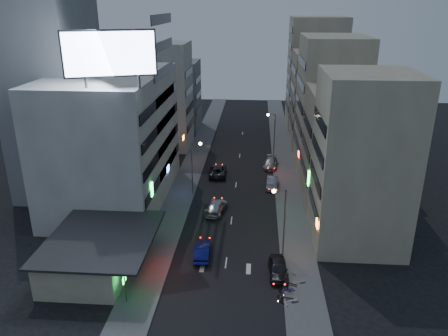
# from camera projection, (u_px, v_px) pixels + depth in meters

# --- Properties ---
(ground) EXTENTS (180.00, 180.00, 0.00)m
(ground) POSITION_uv_depth(u_px,v_px,m) (223.00, 285.00, 44.34)
(ground) COLOR black
(ground) RESTS_ON ground
(sidewalk_left) EXTENTS (4.00, 120.00, 0.12)m
(sidewalk_left) POSITION_uv_depth(u_px,v_px,m) (189.00, 174.00, 72.84)
(sidewalk_left) COLOR #4C4C4F
(sidewalk_left) RESTS_ON ground
(sidewalk_right) EXTENTS (4.00, 120.00, 0.12)m
(sidewalk_right) POSITION_uv_depth(u_px,v_px,m) (286.00, 176.00, 71.71)
(sidewalk_right) COLOR #4C4C4F
(sidewalk_right) RESTS_ON ground
(food_court) EXTENTS (11.00, 13.00, 3.88)m
(food_court) POSITION_uv_depth(u_px,v_px,m) (95.00, 252.00, 46.48)
(food_court) COLOR #B4AD8D
(food_court) RESTS_ON ground
(white_building) EXTENTS (14.00, 24.00, 18.00)m
(white_building) POSITION_uv_depth(u_px,v_px,m) (113.00, 139.00, 60.98)
(white_building) COLOR beige
(white_building) RESTS_ON ground
(grey_tower) EXTENTS (10.00, 14.00, 34.00)m
(grey_tower) POSITION_uv_depth(u_px,v_px,m) (52.00, 77.00, 61.56)
(grey_tower) COLOR slate
(grey_tower) RESTS_ON ground
(shophouse_near) EXTENTS (10.00, 11.00, 20.00)m
(shophouse_near) POSITION_uv_depth(u_px,v_px,m) (362.00, 161.00, 49.51)
(shophouse_near) COLOR #B4AD8D
(shophouse_near) RESTS_ON ground
(shophouse_mid) EXTENTS (11.00, 12.00, 16.00)m
(shophouse_mid) POSITION_uv_depth(u_px,v_px,m) (346.00, 147.00, 60.90)
(shophouse_mid) COLOR tan
(shophouse_mid) RESTS_ON ground
(shophouse_far) EXTENTS (10.00, 14.00, 22.00)m
(shophouse_far) POSITION_uv_depth(u_px,v_px,m) (330.00, 105.00, 71.98)
(shophouse_far) COLOR #B4AD8D
(shophouse_far) RESTS_ON ground
(far_left_a) EXTENTS (11.00, 10.00, 20.00)m
(far_left_a) POSITION_uv_depth(u_px,v_px,m) (161.00, 96.00, 83.81)
(far_left_a) COLOR beige
(far_left_a) RESTS_ON ground
(far_left_b) EXTENTS (12.00, 10.00, 15.00)m
(far_left_b) POSITION_uv_depth(u_px,v_px,m) (172.00, 95.00, 96.85)
(far_left_b) COLOR slate
(far_left_b) RESTS_ON ground
(far_right_a) EXTENTS (11.00, 12.00, 18.00)m
(far_right_a) POSITION_uv_depth(u_px,v_px,m) (320.00, 98.00, 86.64)
(far_right_a) COLOR tan
(far_right_a) RESTS_ON ground
(far_right_b) EXTENTS (12.00, 12.00, 24.00)m
(far_right_b) POSITION_uv_depth(u_px,v_px,m) (316.00, 73.00, 98.58)
(far_right_b) COLOR #B4AD8D
(far_right_b) RESTS_ON ground
(billboard) EXTENTS (9.52, 3.75, 6.20)m
(billboard) POSITION_uv_depth(u_px,v_px,m) (110.00, 54.00, 46.85)
(billboard) COLOR #595B60
(billboard) RESTS_ON white_building
(street_lamp_right_near) EXTENTS (1.60, 0.44, 8.02)m
(street_lamp_right_near) POSITION_uv_depth(u_px,v_px,m) (281.00, 213.00, 47.60)
(street_lamp_right_near) COLOR #595B60
(street_lamp_right_near) RESTS_ON sidewalk_right
(street_lamp_left) EXTENTS (1.60, 0.44, 8.02)m
(street_lamp_left) POSITION_uv_depth(u_px,v_px,m) (194.00, 160.00, 63.35)
(street_lamp_left) COLOR #595B60
(street_lamp_left) RESTS_ON sidewalk_left
(street_lamp_right_far) EXTENTS (1.60, 0.44, 8.02)m
(street_lamp_right_far) POSITION_uv_depth(u_px,v_px,m) (273.00, 129.00, 79.29)
(street_lamp_right_far) COLOR #595B60
(street_lamp_right_far) RESTS_ON sidewalk_right
(parked_car_right_near) EXTENTS (2.10, 4.80, 1.61)m
(parked_car_right_near) POSITION_uv_depth(u_px,v_px,m) (278.00, 268.00, 45.65)
(parked_car_right_near) COLOR #242429
(parked_car_right_near) RESTS_ON ground
(parked_car_right_mid) EXTENTS (1.91, 4.71, 1.52)m
(parked_car_right_mid) POSITION_uv_depth(u_px,v_px,m) (272.00, 183.00, 67.35)
(parked_car_right_mid) COLOR #9B9DA2
(parked_car_right_mid) RESTS_ON ground
(parked_car_left) EXTENTS (2.96, 5.99, 1.63)m
(parked_car_left) POSITION_uv_depth(u_px,v_px,m) (218.00, 171.00, 72.12)
(parked_car_left) COLOR #29282E
(parked_car_left) RESTS_ON ground
(parked_car_right_far) EXTENTS (2.73, 5.47, 1.52)m
(parked_car_right_far) POSITION_uv_depth(u_px,v_px,m) (271.00, 163.00, 75.58)
(parked_car_right_far) COLOR gray
(parked_car_right_far) RESTS_ON ground
(road_car_blue) EXTENTS (1.92, 4.89, 1.58)m
(road_car_blue) POSITION_uv_depth(u_px,v_px,m) (202.00, 251.00, 48.93)
(road_car_blue) COLOR navy
(road_car_blue) RESTS_ON ground
(road_car_silver) EXTENTS (3.21, 5.85, 1.61)m
(road_car_silver) POSITION_uv_depth(u_px,v_px,m) (216.00, 207.00, 59.40)
(road_car_silver) COLOR #A9AEB1
(road_car_silver) RESTS_ON ground
(person) EXTENTS (0.83, 0.76, 1.90)m
(person) POSITION_uv_depth(u_px,v_px,m) (286.00, 281.00, 43.14)
(person) COLOR black
(person) RESTS_ON sidewalk_right
(scooter_black_a) EXTENTS (1.03, 2.12, 1.24)m
(scooter_black_a) POSITION_uv_depth(u_px,v_px,m) (294.00, 293.00, 41.89)
(scooter_black_a) COLOR black
(scooter_black_a) RESTS_ON sidewalk_right
(scooter_silver_a) EXTENTS (1.34, 2.10, 1.22)m
(scooter_silver_a) POSITION_uv_depth(u_px,v_px,m) (297.00, 294.00, 41.80)
(scooter_silver_a) COLOR #AFB3B7
(scooter_silver_a) RESTS_ON sidewalk_right
(scooter_blue) EXTENTS (1.34, 1.98, 1.15)m
(scooter_blue) POSITION_uv_depth(u_px,v_px,m) (293.00, 283.00, 43.44)
(scooter_blue) COLOR navy
(scooter_blue) RESTS_ON sidewalk_right
(scooter_black_b) EXTENTS (1.23, 1.87, 1.09)m
(scooter_black_b) POSITION_uv_depth(u_px,v_px,m) (298.00, 280.00, 43.93)
(scooter_black_b) COLOR black
(scooter_black_b) RESTS_ON sidewalk_right
(scooter_silver_b) EXTENTS (1.16, 1.88, 1.09)m
(scooter_silver_b) POSITION_uv_depth(u_px,v_px,m) (304.00, 276.00, 44.63)
(scooter_silver_b) COLOR #93959A
(scooter_silver_b) RESTS_ON sidewalk_right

